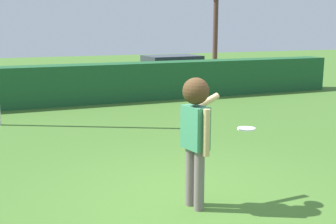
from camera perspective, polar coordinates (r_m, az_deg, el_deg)
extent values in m
plane|color=#436F2A|center=(6.10, 3.08, -12.18)|extent=(60.00, 60.00, 0.00)
cylinder|color=slate|center=(5.89, 3.03, -8.64)|extent=(0.14, 0.14, 0.84)
cylinder|color=slate|center=(5.75, 4.23, -9.20)|extent=(0.14, 0.14, 0.84)
cube|color=#3A835D|center=(5.61, 3.72, -2.11)|extent=(0.30, 0.42, 0.58)
cylinder|color=tan|center=(5.91, 4.52, 0.96)|extent=(0.62, 0.22, 0.30)
cylinder|color=tan|center=(5.44, 5.21, -2.80)|extent=(0.09, 0.09, 0.62)
sphere|color=tan|center=(5.52, 3.78, 2.53)|extent=(0.22, 0.22, 0.22)
sphere|color=#442E19|center=(5.52, 3.78, 2.84)|extent=(0.35, 0.35, 0.35)
cylinder|color=white|center=(5.88, 10.53, -2.23)|extent=(0.25, 0.25, 0.03)
cube|color=#1E542D|center=(13.80, -11.44, 3.72)|extent=(18.48, 0.90, 1.24)
cube|color=black|center=(17.60, 0.54, 5.46)|extent=(4.30, 1.96, 0.55)
cube|color=#2D333D|center=(17.56, 0.54, 7.00)|extent=(2.29, 1.70, 0.40)
cylinder|color=black|center=(19.05, 3.44, 5.07)|extent=(0.61, 0.14, 0.60)
cylinder|color=black|center=(17.58, 6.07, 4.48)|extent=(0.61, 0.14, 0.60)
cylinder|color=black|center=(17.85, -4.93, 4.61)|extent=(0.61, 0.14, 0.60)
cylinder|color=black|center=(16.28, -2.86, 3.96)|extent=(0.61, 0.14, 0.60)
cylinder|color=brown|center=(24.53, 6.41, 10.59)|extent=(0.28, 0.28, 4.12)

